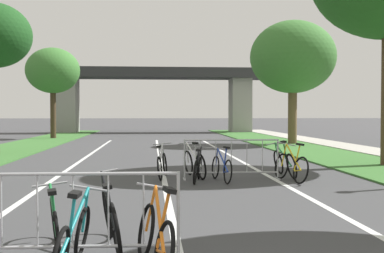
% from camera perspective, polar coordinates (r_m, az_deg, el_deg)
% --- Properties ---
extents(grass_verge_left, '(3.23, 49.06, 0.05)m').
position_cam_1_polar(grass_verge_left, '(23.51, -20.88, -2.66)').
color(grass_verge_left, '#386B2D').
rests_on(grass_verge_left, ground).
extents(grass_verge_right, '(3.23, 49.06, 0.05)m').
position_cam_1_polar(grass_verge_right, '(23.69, 12.84, -2.56)').
color(grass_verge_right, '#386B2D').
rests_on(grass_verge_right, ground).
extents(sidewalk_path_right, '(1.95, 49.06, 0.08)m').
position_cam_1_polar(sidewalk_path_right, '(24.60, 18.60, -2.42)').
color(sidewalk_path_right, '#ADA89E').
rests_on(sidewalk_path_right, ground).
extents(lane_stripe_center, '(0.14, 28.38, 0.01)m').
position_cam_1_polar(lane_stripe_center, '(16.73, -3.65, -4.33)').
color(lane_stripe_center, silver).
rests_on(lane_stripe_center, ground).
extents(lane_stripe_right_lane, '(0.14, 28.38, 0.01)m').
position_cam_1_polar(lane_stripe_right_lane, '(17.03, 6.09, -4.23)').
color(lane_stripe_right_lane, silver).
rests_on(lane_stripe_right_lane, ground).
extents(lane_stripe_left_lane, '(0.14, 28.38, 0.01)m').
position_cam_1_polar(lane_stripe_left_lane, '(16.92, -13.46, -4.31)').
color(lane_stripe_left_lane, silver).
rests_on(lane_stripe_left_lane, ground).
extents(overpass_bridge, '(21.28, 3.51, 5.63)m').
position_cam_1_polar(overpass_bridge, '(43.06, -4.36, 4.79)').
color(overpass_bridge, '#2D2D30').
rests_on(overpass_bridge, ground).
extents(tree_left_pine_far, '(3.56, 3.56, 6.06)m').
position_cam_1_polar(tree_left_pine_far, '(33.86, -16.00, 6.27)').
color(tree_left_pine_far, '#3D2D1E').
rests_on(tree_left_pine_far, ground).
extents(tree_right_maple_mid, '(4.67, 4.67, 6.78)m').
position_cam_1_polar(tree_right_maple_mid, '(27.40, 11.73, 7.93)').
color(tree_right_maple_mid, brown).
rests_on(tree_right_maple_mid, ground).
extents(crowd_barrier_nearest, '(2.52, 0.51, 1.05)m').
position_cam_1_polar(crowd_barrier_nearest, '(5.91, -13.77, -10.30)').
color(crowd_barrier_nearest, '#ADADB2').
rests_on(crowd_barrier_nearest, ground).
extents(crowd_barrier_second, '(2.52, 0.50, 1.05)m').
position_cam_1_polar(crowd_barrier_second, '(12.75, 4.64, -3.86)').
color(crowd_barrier_second, '#ADADB2').
rests_on(crowd_barrier_second, ground).
extents(bicycle_black_0, '(0.58, 1.59, 0.88)m').
position_cam_1_polar(bicycle_black_0, '(12.27, 0.67, -4.92)').
color(bicycle_black_0, black).
rests_on(bicycle_black_0, ground).
extents(bicycle_green_1, '(0.61, 1.58, 0.82)m').
position_cam_1_polar(bicycle_green_1, '(6.47, -15.76, -10.93)').
color(bicycle_green_1, black).
rests_on(bicycle_green_1, ground).
extents(bicycle_yellow_2, '(0.56, 1.65, 0.99)m').
position_cam_1_polar(bicycle_yellow_2, '(12.56, 11.54, -4.62)').
color(bicycle_yellow_2, black).
rests_on(bicycle_yellow_2, ground).
extents(bicycle_blue_4, '(0.45, 1.67, 0.91)m').
position_cam_1_polar(bicycle_blue_4, '(12.37, 3.50, -4.81)').
color(bicycle_blue_4, black).
rests_on(bicycle_blue_4, ground).
extents(bicycle_teal_5, '(0.47, 1.67, 0.93)m').
position_cam_1_polar(bicycle_teal_5, '(5.59, -13.81, -12.78)').
color(bicycle_teal_5, black).
rests_on(bicycle_teal_5, ground).
extents(bicycle_white_6, '(0.69, 1.71, 0.97)m').
position_cam_1_polar(bicycle_white_6, '(13.09, 0.28, -4.33)').
color(bicycle_white_6, black).
rests_on(bicycle_white_6, ground).
extents(bicycle_silver_8, '(0.51, 1.70, 0.93)m').
position_cam_1_polar(bicycle_silver_8, '(12.95, -3.52, -4.49)').
color(bicycle_silver_8, black).
rests_on(bicycle_silver_8, ground).
extents(bicycle_orange_9, '(0.49, 1.62, 0.96)m').
position_cam_1_polar(bicycle_orange_9, '(5.47, -4.37, -12.88)').
color(bicycle_orange_9, black).
rests_on(bicycle_orange_9, ground).
extents(bicycle_black_10, '(0.62, 1.70, 0.97)m').
position_cam_1_polar(bicycle_black_10, '(6.44, -9.49, -10.64)').
color(bicycle_black_10, black).
rests_on(bicycle_black_10, ground).
extents(bicycle_green_11, '(0.55, 1.77, 1.00)m').
position_cam_1_polar(bicycle_green_11, '(13.46, 10.79, -4.19)').
color(bicycle_green_11, black).
rests_on(bicycle_green_11, ground).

